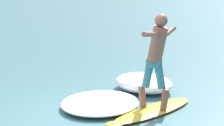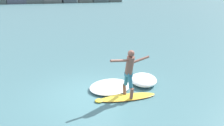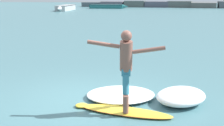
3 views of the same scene
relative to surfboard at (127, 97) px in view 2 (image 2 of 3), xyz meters
The scene contains 6 objects.
ground_plane 1.40m from the surfboard, 149.07° to the left, with size 200.00×200.00×0.00m, color #46747B.
rock_jetty_breakwater 62.72m from the surfboard, 89.83° to the left, with size 48.68×4.44×1.39m.
surfboard is the anchor object (origin of this frame).
surfer 1.14m from the surfboard, 44.52° to the right, with size 1.68×0.68×1.86m.
wave_foam_at_tail 1.08m from the surfboard, 107.74° to the left, with size 2.25×2.11×0.18m.
wave_foam_at_nose 1.63m from the surfboard, 40.12° to the left, with size 1.61×1.80×0.36m.
Camera 2 is at (-1.80, -7.62, 3.97)m, focal length 35.00 mm.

